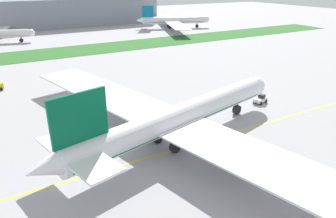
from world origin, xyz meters
The scene contains 8 objects.
ground_plane centered at (0.00, 0.00, 0.00)m, with size 600.00×600.00×0.00m, color #9E9EA3.
apron_taxi_line centered at (0.00, -2.46, 0.00)m, with size 280.00×0.36×0.01m, color yellow.
grass_median_strip centered at (0.00, 96.45, 0.05)m, with size 320.00×24.00×0.10m, color #2D6628.
airliner_foreground centered at (-4.88, 0.05, 5.27)m, with size 58.33×96.63×15.51m.
pushback_tug centered at (25.42, 7.48, 1.02)m, with size 5.57×3.10×2.27m.
ground_crew_marshaller_front centered at (-19.39, -0.53, 1.01)m, with size 0.58×0.26×1.66m.
parked_airliner_far_outer centered at (73.98, 135.00, 4.96)m, with size 46.79×76.75×14.60m.
terminal_building centered at (16.29, 176.23, 9.00)m, with size 124.68×20.00×18.00m, color gray.
Camera 1 is at (-34.24, -47.58, 30.50)m, focal length 33.62 mm.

